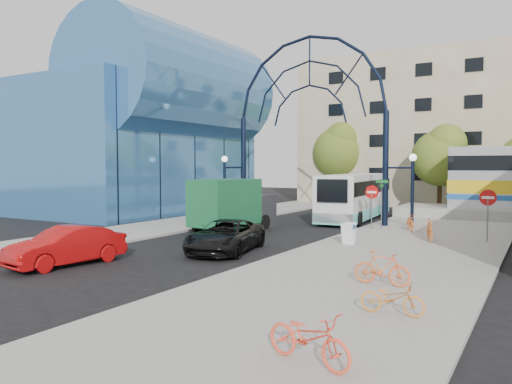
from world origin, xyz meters
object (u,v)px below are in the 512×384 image
Objects in this scene: green_truck at (234,205)px; bike_far_a at (392,298)px; bike_far_b at (382,268)px; gateway_arch at (309,91)px; city_bus at (356,196)px; black_suv at (226,236)px; bike_near_a at (410,222)px; sandwich_board at (349,231)px; do_not_enter_sign at (488,203)px; tree_north_b at (340,150)px; bike_near_b at (430,230)px; tree_north_a at (442,155)px; street_name_sign at (382,193)px; bike_far_c at (309,338)px; stop_sign at (372,196)px; red_sedan at (66,246)px.

bike_far_a is at bearing -40.66° from green_truck.
gateway_arch is at bearing 32.57° from bike_far_b.
city_bus is at bearing 71.39° from green_truck.
black_suv is 11.75m from bike_near_a.
sandwich_board is at bearing -11.34° from green_truck.
green_truck is at bearing -171.10° from do_not_enter_sign.
tree_north_b is at bearing 24.03° from bike_far_b.
tree_north_a is at bearing 80.07° from bike_near_b.
bike_far_b is at bearing -63.02° from sandwich_board.
city_bus is 2.32× the size of black_suv.
street_name_sign is 0.47× the size of green_truck.
city_bus is 6.21× the size of bike_far_c.
bike_far_c is (4.92, -19.60, -1.38)m from stop_sign.
city_bus is (-2.84, 5.60, -0.36)m from stop_sign.
tree_north_b is 33.65m from red_sedan.
green_truck is 1.20× the size of black_suv.
gateway_arch is 22.06m from bike_far_a.
gateway_arch is 2.74× the size of black_suv.
sandwich_board is at bearing 28.17° from bike_far_b.
bike_near_a is (0.76, -13.49, -4.00)m from tree_north_a.
street_name_sign is 19.81m from tree_north_b.
gateway_arch reaches higher than black_suv.
street_name_sign reaches higher than bike_far_b.
red_sedan is at bearing -105.58° from tree_north_a.
sandwich_board is 0.53× the size of bike_far_c.
black_suv is at bearing -100.92° from tree_north_a.
tree_north_b is at bearing 110.40° from city_bus.
tree_north_b is at bearing 100.35° from red_sedan.
red_sedan is 2.39× the size of bike_near_a.
street_name_sign reaches higher than do_not_enter_sign.
stop_sign is 10.62m from black_suv.
green_truck is at bearing 42.59° from bike_far_a.
green_truck is at bearing -84.98° from tree_north_b.
gateway_arch is at bearing 90.48° from red_sedan.
tree_north_b is 33.88m from bike_far_b.
black_suv is at bearing -56.54° from green_truck.
black_suv is (-4.62, -23.93, -3.91)m from tree_north_a.
gateway_arch reaches higher than bike_far_c.
gateway_arch is 8.37m from stop_sign.
tree_north_a is at bearing 84.58° from stop_sign.
city_bus reaches higher than bike_near_b.
do_not_enter_sign is 1.61× the size of bike_far_a.
bike_far_a is at bearing 5.06° from red_sedan.
green_truck is (-1.95, -6.03, -7.08)m from gateway_arch.
street_name_sign is at bearing -15.07° from gateway_arch.
city_bus reaches higher than green_truck.
tree_north_a is 1.17× the size of green_truck.
city_bus reaches higher than sandwich_board.
green_truck is 3.22× the size of bike_far_c.
stop_sign is at bearing 169.89° from bike_near_a.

